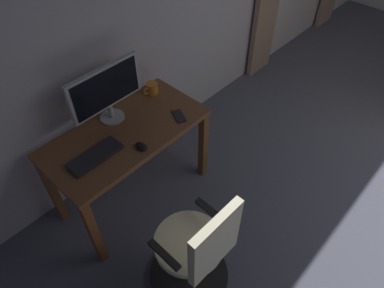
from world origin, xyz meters
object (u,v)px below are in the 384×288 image
at_px(desk, 127,143).
at_px(cell_phone_by_monitor, 179,116).
at_px(mug_tea, 152,88).
at_px(computer_monitor, 106,90).
at_px(computer_keyboard, 95,156).
at_px(office_chair, 196,253).
at_px(computer_mouse, 141,146).

xyz_separation_m(desk, cell_phone_by_monitor, (-0.38, 0.17, 0.12)).
distance_m(cell_phone_by_monitor, mug_tea, 0.36).
height_order(computer_monitor, mug_tea, computer_monitor).
xyz_separation_m(desk, computer_keyboard, (0.30, 0.05, 0.13)).
bearing_deg(office_chair, computer_keyboard, 95.42).
bearing_deg(mug_tea, desk, 23.04).
distance_m(computer_monitor, cell_phone_by_monitor, 0.56).
relative_size(desk, mug_tea, 8.97).
relative_size(desk, cell_phone_by_monitor, 8.35).
bearing_deg(computer_mouse, cell_phone_by_monitor, -174.40).
bearing_deg(computer_keyboard, desk, -170.17).
relative_size(office_chair, computer_monitor, 1.72).
bearing_deg(computer_monitor, cell_phone_by_monitor, 134.11).
height_order(computer_mouse, cell_phone_by_monitor, computer_mouse).
height_order(desk, computer_keyboard, computer_keyboard).
relative_size(computer_monitor, computer_keyboard, 1.55).
relative_size(desk, computer_mouse, 12.02).
relative_size(computer_monitor, mug_tea, 4.31).
distance_m(office_chair, mug_tea, 1.32).
bearing_deg(mug_tea, cell_phone_by_monitor, 81.18).
bearing_deg(mug_tea, computer_keyboard, 17.89).
bearing_deg(computer_monitor, computer_mouse, 81.76).
xyz_separation_m(office_chair, computer_mouse, (-0.20, -0.69, 0.32)).
relative_size(cell_phone_by_monitor, mug_tea, 1.07).
xyz_separation_m(computer_mouse, cell_phone_by_monitor, (-0.41, -0.04, -0.01)).
bearing_deg(cell_phone_by_monitor, mug_tea, -73.72).
height_order(office_chair, computer_monitor, computer_monitor).
xyz_separation_m(computer_monitor, computer_keyboard, (0.32, 0.24, -0.24)).
bearing_deg(desk, cell_phone_by_monitor, 155.15).
height_order(office_chair, computer_mouse, office_chair).
height_order(computer_monitor, cell_phone_by_monitor, computer_monitor).
xyz_separation_m(computer_monitor, cell_phone_by_monitor, (-0.35, 0.36, -0.25)).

